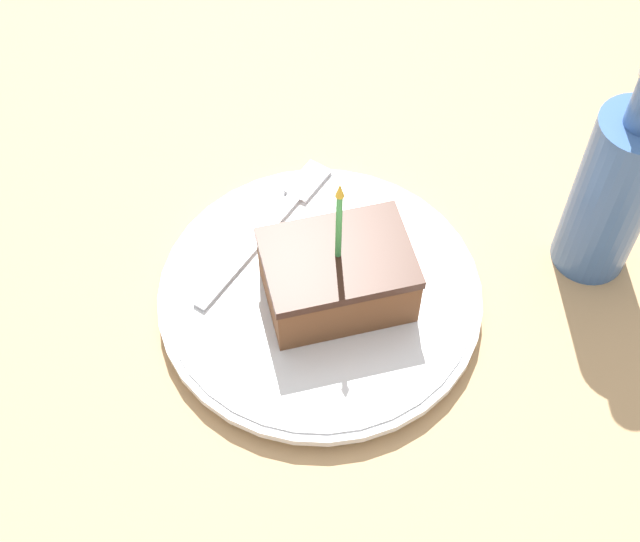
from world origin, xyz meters
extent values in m
cube|color=tan|center=(0.00, 0.00, -0.02)|extent=(2.40, 2.40, 0.04)
cylinder|color=silver|center=(-0.02, 0.01, 0.01)|extent=(0.26, 0.26, 0.02)
cylinder|color=silver|center=(-0.02, 0.01, 0.01)|extent=(0.28, 0.28, 0.01)
cube|color=brown|center=(-0.02, 0.02, 0.04)|extent=(0.08, 0.12, 0.05)
cube|color=#381E14|center=(-0.02, 0.02, 0.07)|extent=(0.09, 0.12, 0.01)
cylinder|color=#4CBF66|center=(-0.02, 0.02, 0.11)|extent=(0.01, 0.01, 0.07)
cone|color=yellow|center=(-0.02, 0.02, 0.16)|extent=(0.01, 0.01, 0.01)
cube|color=#B2B2B7|center=(-0.08, -0.04, 0.02)|extent=(0.11, 0.11, 0.00)
cube|color=#B2B2B7|center=(-0.14, 0.03, 0.02)|extent=(0.05, 0.05, 0.00)
cylinder|color=#3F66A5|center=(-0.02, 0.26, 0.08)|extent=(0.07, 0.07, 0.17)
camera|label=1|loc=(0.38, -0.09, 0.65)|focal=50.00mm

